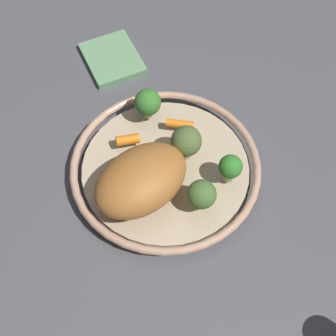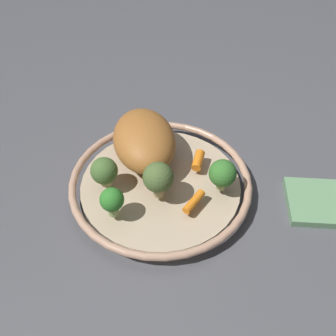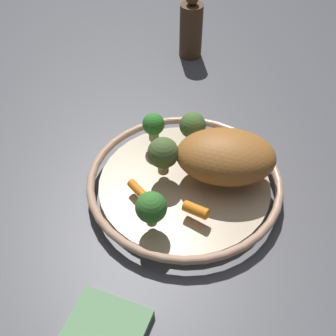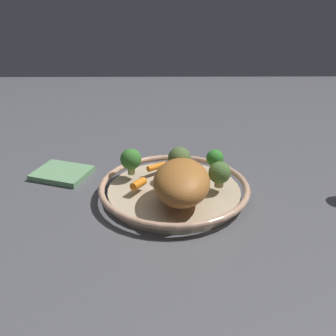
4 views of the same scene
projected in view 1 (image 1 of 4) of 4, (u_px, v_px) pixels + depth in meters
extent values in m
plane|color=#4C4C51|center=(166.00, 174.00, 0.86)|extent=(2.40, 2.40, 0.00)
cylinder|color=tan|center=(165.00, 171.00, 0.85)|extent=(0.29, 0.29, 0.02)
torus|color=tan|center=(165.00, 165.00, 0.84)|extent=(0.33, 0.33, 0.01)
ellipsoid|color=#A1612A|center=(141.00, 180.00, 0.77)|extent=(0.12, 0.17, 0.08)
cylinder|color=orange|center=(180.00, 124.00, 0.87)|extent=(0.05, 0.04, 0.02)
cylinder|color=orange|center=(128.00, 140.00, 0.85)|extent=(0.04, 0.04, 0.02)
cylinder|color=#99A766|center=(148.00, 112.00, 0.88)|extent=(0.02, 0.02, 0.02)
sphere|color=#35732B|center=(148.00, 102.00, 0.86)|extent=(0.05, 0.05, 0.05)
cylinder|color=tan|center=(186.00, 152.00, 0.83)|extent=(0.02, 0.02, 0.02)
sphere|color=#4A6131|center=(186.00, 141.00, 0.80)|extent=(0.05, 0.05, 0.05)
cylinder|color=tan|center=(201.00, 202.00, 0.79)|extent=(0.02, 0.02, 0.01)
sphere|color=#45662F|center=(202.00, 194.00, 0.76)|extent=(0.05, 0.05, 0.05)
cylinder|color=#94AC66|center=(229.00, 175.00, 0.81)|extent=(0.02, 0.02, 0.02)
sphere|color=#2F7929|center=(231.00, 166.00, 0.79)|extent=(0.04, 0.04, 0.04)
cube|color=#669366|center=(112.00, 59.00, 1.00)|extent=(0.15, 0.14, 0.01)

